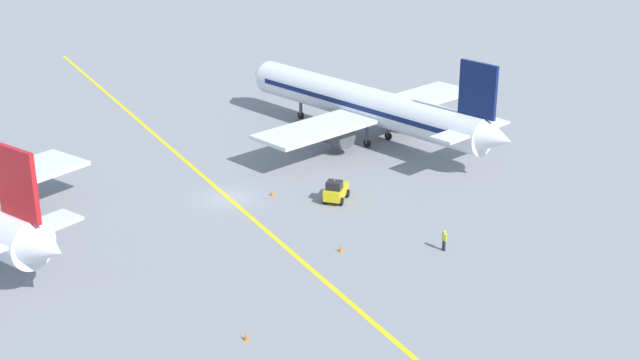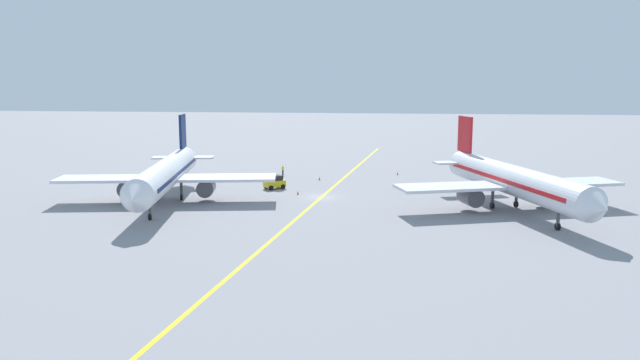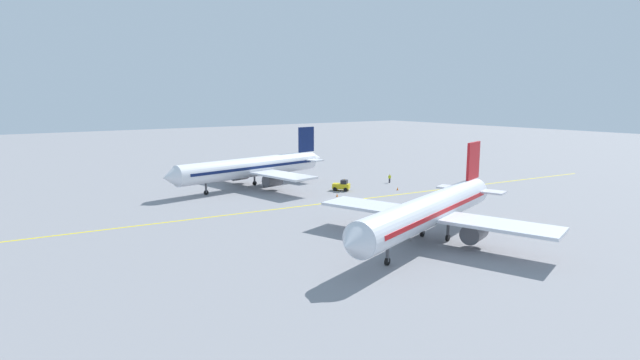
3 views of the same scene
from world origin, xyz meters
The scene contains 8 objects.
ground_plane centered at (0.00, 0.00, 0.00)m, with size 400.00×400.00×0.00m, color gray.
apron_yellow_centreline centered at (0.00, 0.00, 0.00)m, with size 0.40×120.00×0.01m, color yellow.
airplane_adjacent_stand centered at (19.42, 5.91, 3.71)m, with size 28.47×35.45×10.60m.
baggage_tug_white centered at (7.41, -5.56, 0.90)m, with size 3.28×3.04×2.11m.
ground_crew_worker centered at (8.55, -18.24, 0.91)m, with size 0.30×0.56×1.68m.
traffic_cone_near_nose centered at (-10.29, -20.95, 0.28)m, with size 0.32×0.32×0.55m, color orange.
traffic_cone_mid_apron centered at (1.94, -14.00, 0.28)m, with size 0.32×0.32×0.55m, color orange.
traffic_cone_by_wingtip centered at (3.46, -1.52, 0.28)m, with size 0.32×0.32×0.55m, color orange.
Camera 1 is at (-33.65, -63.51, 29.74)m, focal length 50.00 mm.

